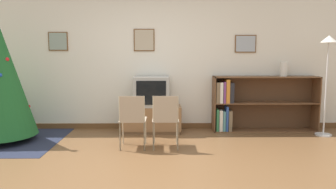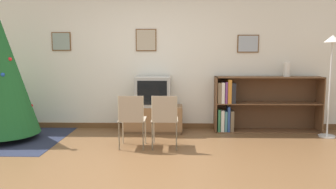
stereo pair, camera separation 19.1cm
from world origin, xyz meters
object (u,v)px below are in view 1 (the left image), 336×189
object	(u,v)px
folding_chair_left	(133,118)
folding_chair_right	(166,118)
television	(152,91)
standing_lamp	(328,59)
vase	(284,69)
tv_console	(152,119)
bookshelf	(248,104)

from	to	relation	value
folding_chair_left	folding_chair_right	distance (m)	0.50
television	folding_chair_right	world-z (taller)	television
folding_chair_left	standing_lamp	distance (m)	3.48
folding_chair_right	standing_lamp	size ratio (longest dim) A/B	0.47
folding_chair_right	vase	size ratio (longest dim) A/B	3.04
vase	standing_lamp	bearing A→B (deg)	-34.08
tv_console	bookshelf	distance (m)	1.81
television	bookshelf	bearing A→B (deg)	2.86
folding_chair_right	vase	world-z (taller)	vase
bookshelf	tv_console	bearing A→B (deg)	-177.23
standing_lamp	folding_chair_left	bearing A→B (deg)	-166.78
folding_chair_right	vase	bearing A→B (deg)	28.32
bookshelf	folding_chair_left	bearing A→B (deg)	-150.24
folding_chair_right	standing_lamp	bearing A→B (deg)	15.46
television	folding_chair_right	distance (m)	1.14
tv_console	folding_chair_left	world-z (taller)	folding_chair_left
bookshelf	standing_lamp	world-z (taller)	standing_lamp
folding_chair_left	folding_chair_right	xyz separation A→B (m)	(0.50, 0.00, 0.00)
tv_console	folding_chair_right	distance (m)	1.13
television	folding_chair_left	xyz separation A→B (m)	(-0.25, -1.07, -0.28)
tv_console	standing_lamp	distance (m)	3.24
tv_console	folding_chair_left	bearing A→B (deg)	-102.97
tv_console	vase	size ratio (longest dim) A/B	3.95
folding_chair_left	television	bearing A→B (deg)	77.00
bookshelf	vase	world-z (taller)	vase
folding_chair_right	bookshelf	size ratio (longest dim) A/B	0.43
tv_console	vase	xyz separation A→B (m)	(2.43, 0.10, 0.91)
vase	tv_console	bearing A→B (deg)	-177.64
folding_chair_right	standing_lamp	world-z (taller)	standing_lamp
folding_chair_right	vase	xyz separation A→B (m)	(2.19, 1.18, 0.68)
folding_chair_left	vase	distance (m)	3.01
television	bookshelf	world-z (taller)	television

